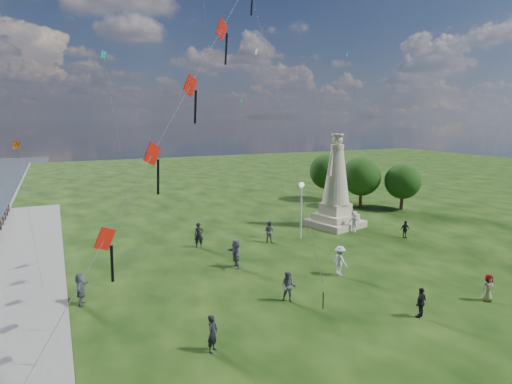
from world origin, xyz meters
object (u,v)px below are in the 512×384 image
person_1 (288,287)px  statue (336,192)px  lamppost (301,198)px  person_11 (236,253)px  person_7 (269,231)px  person_2 (340,260)px  person_3 (421,302)px  person_0 (213,333)px  person_4 (488,288)px  person_5 (81,289)px  person_6 (199,235)px  person_9 (405,229)px  person_8 (354,222)px

person_1 → statue: bearing=85.9°
lamppost → person_11: size_ratio=2.43×
person_7 → person_11: size_ratio=0.92×
statue → person_2: bearing=-137.9°
lamppost → person_1: 12.57m
person_1 → person_3: (5.09, -4.36, -0.09)m
statue → person_11: bearing=-167.2°
person_7 → person_11: bearing=94.2°
person_0 → person_4: size_ratio=1.10×
person_1 → person_4: (9.85, -4.49, -0.12)m
person_4 → person_7: bearing=125.5°
statue → lamppost: (-4.95, -2.17, 0.21)m
person_5 → person_6: size_ratio=0.90×
person_1 → person_11: (-0.50, 6.18, 0.10)m
person_3 → person_6: bearing=-86.2°
person_1 → person_9: size_ratio=1.19×
person_2 → person_7: 8.37m
person_0 → person_2: size_ratio=0.87×
person_3 → person_9: person_3 is taller
statue → person_6: size_ratio=4.33×
statue → lamppost: statue is taller
statue → person_3: (-6.79, -16.71, -2.39)m
person_4 → lamppost: bearing=116.0°
person_6 → person_2: bearing=-43.8°
person_7 → statue: bearing=-114.8°
person_1 → person_4: 10.83m
person_7 → person_8: bearing=-131.8°
person_5 → person_9: (24.94, 2.31, -0.15)m
person_8 → person_4: bearing=-57.9°
person_11 → statue: bearing=117.9°
person_0 → person_4: (15.20, -1.55, -0.07)m
person_0 → person_2: person_2 is taller
person_4 → person_8: (2.35, 14.49, 0.16)m
person_2 → person_5: person_2 is taller
person_0 → person_11: person_11 is taller
person_5 → person_1: bearing=-100.3°
person_2 → person_4: 8.25m
person_2 → person_8: bearing=-50.8°
statue → person_3: size_ratio=5.41×
statue → person_1: bearing=-147.6°
statue → person_9: size_ratio=5.75×
person_4 → person_5: (-19.96, 8.90, 0.13)m
person_5 → person_4: bearing=-100.7°
lamppost → person_2: 8.64m
person_0 → person_4: 15.28m
person_7 → person_8: (8.04, -0.47, 0.02)m
person_6 → person_1: bearing=-71.1°
person_3 → person_5: person_5 is taller
person_1 → person_6: 11.55m
person_4 → person_7: person_7 is taller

